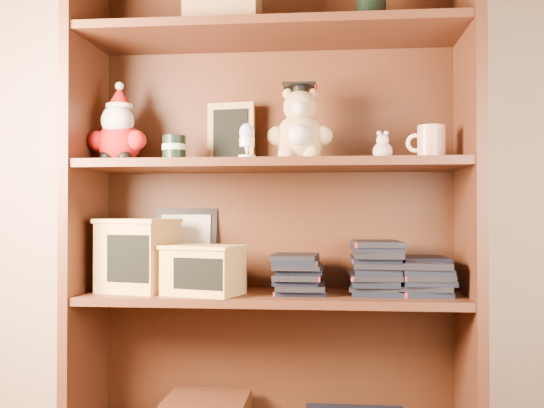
{
  "coord_description": "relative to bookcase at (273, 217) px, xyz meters",
  "views": [
    {
      "loc": [
        0.38,
        -0.62,
        0.79
      ],
      "look_at": [
        0.19,
        1.3,
        0.82
      ],
      "focal_mm": 42.0,
      "sensor_mm": 36.0,
      "label": 1
    }
  ],
  "objects": [
    {
      "name": "grad_teddy_bear",
      "position": [
        0.09,
        -0.06,
        0.26
      ],
      "size": [
        0.2,
        0.17,
        0.24
      ],
      "color": "tan",
      "rests_on": "shelf_upper"
    },
    {
      "name": "book_stack_mid",
      "position": [
        0.31,
        -0.05,
        -0.15
      ],
      "size": [
        0.14,
        0.2,
        0.16
      ],
      "color": "black",
      "rests_on": "shelf_lower"
    },
    {
      "name": "santa_plush",
      "position": [
        -0.48,
        -0.06,
        0.27
      ],
      "size": [
        0.18,
        0.13,
        0.26
      ],
      "color": "#A50F0F",
      "rests_on": "shelf_upper"
    },
    {
      "name": "egg_cup",
      "position": [
        -0.06,
        -0.13,
        0.23
      ],
      "size": [
        0.05,
        0.05,
        0.11
      ],
      "color": "white",
      "rests_on": "shelf_upper"
    },
    {
      "name": "shelf_lower",
      "position": [
        0.0,
        -0.05,
        -0.24
      ],
      "size": [
        1.14,
        0.33,
        0.02
      ],
      "color": "#4E2716",
      "rests_on": "ground"
    },
    {
      "name": "book_stack_left",
      "position": [
        0.08,
        -0.05,
        -0.16
      ],
      "size": [
        0.14,
        0.2,
        0.13
      ],
      "color": "black",
      "rests_on": "shelf_lower"
    },
    {
      "name": "treats_box",
      "position": [
        -0.41,
        -0.05,
        -0.12
      ],
      "size": [
        0.25,
        0.25,
        0.22
      ],
      "color": "tan",
      "rests_on": "shelf_lower"
    },
    {
      "name": "shelf_upper",
      "position": [
        0.0,
        -0.05,
        0.16
      ],
      "size": [
        1.14,
        0.33,
        0.02
      ],
      "color": "#4E2716",
      "rests_on": "ground"
    },
    {
      "name": "book_stack_right",
      "position": [
        0.47,
        -0.05,
        -0.17
      ],
      "size": [
        0.14,
        0.2,
        0.11
      ],
      "color": "black",
      "rests_on": "shelf_lower"
    },
    {
      "name": "pencils_box",
      "position": [
        -0.2,
        -0.12,
        -0.15
      ],
      "size": [
        0.26,
        0.22,
        0.15
      ],
      "color": "tan",
      "rests_on": "shelf_lower"
    },
    {
      "name": "pink_figurine",
      "position": [
        0.34,
        -0.05,
        0.21
      ],
      "size": [
        0.06,
        0.06,
        0.09
      ],
      "color": "beige",
      "rests_on": "shelf_upper"
    },
    {
      "name": "certificate_frame",
      "position": [
        -0.3,
        0.09,
        -0.1
      ],
      "size": [
        0.21,
        0.05,
        0.26
      ],
      "color": "black",
      "rests_on": "shelf_lower"
    },
    {
      "name": "teacher_mug",
      "position": [
        0.48,
        -0.05,
        0.22
      ],
      "size": [
        0.12,
        0.08,
        0.1
      ],
      "color": "silver",
      "rests_on": "shelf_upper"
    },
    {
      "name": "bookcase",
      "position": [
        0.0,
        0.0,
        0.0
      ],
      "size": [
        1.2,
        0.35,
        1.6
      ],
      "color": "#4E2716",
      "rests_on": "ground"
    },
    {
      "name": "teachers_tin",
      "position": [
        -0.3,
        -0.05,
        0.21
      ],
      "size": [
        0.07,
        0.07,
        0.08
      ],
      "color": "black",
      "rests_on": "shelf_upper"
    },
    {
      "name": "chalkboard_plaque",
      "position": [
        -0.14,
        0.06,
        0.27
      ],
      "size": [
        0.16,
        0.09,
        0.2
      ],
      "color": "#9E7547",
      "rests_on": "shelf_upper"
    }
  ]
}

